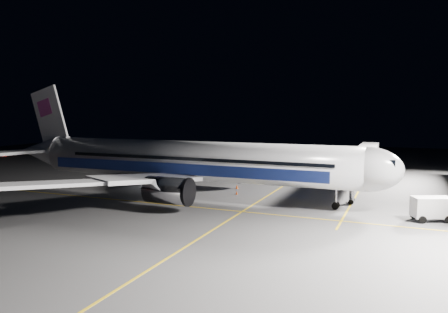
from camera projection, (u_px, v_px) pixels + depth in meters
name	position (u px, v px, depth m)	size (l,w,h in m)	color
ground	(192.00, 197.00, 63.41)	(200.00, 200.00, 0.00)	#4C4C4F
guide_line_main	(257.00, 202.00, 59.59)	(0.25, 80.00, 0.01)	gold
guide_line_cross	(171.00, 205.00, 57.90)	(70.00, 0.25, 0.01)	gold
guide_line_side	(356.00, 196.00, 64.20)	(0.25, 40.00, 0.01)	gold
airliner	(185.00, 161.00, 63.26)	(61.48, 54.22, 16.64)	silver
jet_bridge	(362.00, 159.00, 71.10)	(3.60, 34.40, 6.30)	#B2B2B7
service_truck	(436.00, 208.00, 49.44)	(5.78, 4.09, 2.76)	silver
baggage_tug	(159.00, 178.00, 75.33)	(2.56, 2.06, 1.85)	black
safety_cone_a	(237.00, 193.00, 64.98)	(0.35, 0.35, 0.53)	#FF530A
safety_cone_b	(237.00, 187.00, 69.66)	(0.44, 0.44, 0.66)	#FF530A
safety_cone_c	(170.00, 187.00, 69.27)	(0.46, 0.46, 0.69)	#FF530A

